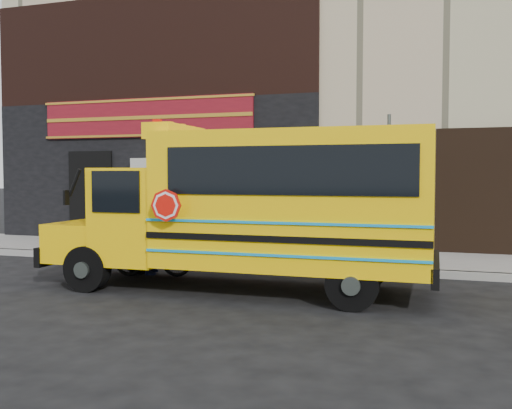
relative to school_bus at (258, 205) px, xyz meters
The scene contains 8 objects.
ground 1.54m from the school_bus, 92.35° to the right, with size 120.00×120.00×0.00m, color black.
curb 2.71m from the school_bus, 90.30° to the left, with size 40.00×0.20×0.15m, color gray.
sidewalk 4.06m from the school_bus, 90.18° to the left, with size 40.00×3.00×0.15m, color slate.
building 11.16m from the school_bus, 90.32° to the left, with size 20.00×10.70×12.00m.
school_bus is the anchor object (origin of this frame).
sign_pole 3.23m from the school_bus, 51.94° to the left, with size 0.08×0.29×3.27m.
bicycle 2.74m from the school_bus, 163.94° to the left, with size 0.44×1.57×0.94m, color black.
cyclist 2.69m from the school_bus, 163.18° to the left, with size 0.68×0.45×1.87m, color black.
Camera 1 is at (3.02, -9.12, 2.03)m, focal length 40.00 mm.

